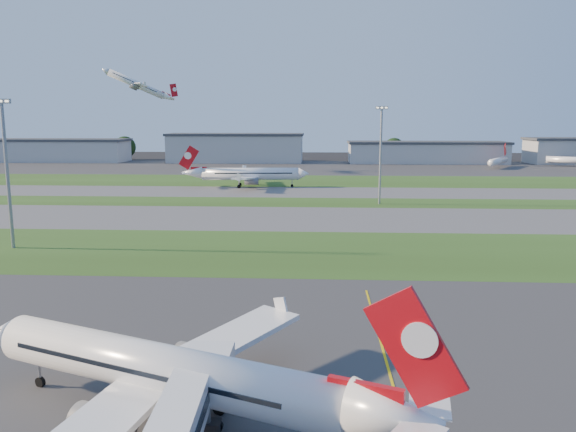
# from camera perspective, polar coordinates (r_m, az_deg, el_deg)

# --- Properties ---
(ground) EXTENTS (700.00, 700.00, 0.00)m
(ground) POSITION_cam_1_polar(r_m,az_deg,el_deg) (47.34, 4.80, -18.40)
(ground) COLOR black
(ground) RESTS_ON ground
(apron_near) EXTENTS (300.00, 70.00, 0.01)m
(apron_near) POSITION_cam_1_polar(r_m,az_deg,el_deg) (47.34, 4.80, -18.39)
(apron_near) COLOR #333335
(apron_near) RESTS_ON ground
(grass_strip_a) EXTENTS (300.00, 34.00, 0.01)m
(grass_strip_a) POSITION_cam_1_polar(r_m,az_deg,el_deg) (96.36, 3.88, -3.65)
(grass_strip_a) COLOR #294416
(grass_strip_a) RESTS_ON ground
(taxiway_a) EXTENTS (300.00, 32.00, 0.01)m
(taxiway_a) POSITION_cam_1_polar(r_m,az_deg,el_deg) (128.68, 3.68, -0.25)
(taxiway_a) COLOR #515154
(taxiway_a) RESTS_ON ground
(grass_strip_b) EXTENTS (300.00, 18.00, 0.01)m
(grass_strip_b) POSITION_cam_1_polar(r_m,az_deg,el_deg) (153.36, 3.59, 1.37)
(grass_strip_b) COLOR #294416
(grass_strip_b) RESTS_ON ground
(taxiway_b) EXTENTS (300.00, 26.00, 0.01)m
(taxiway_b) POSITION_cam_1_polar(r_m,az_deg,el_deg) (175.16, 3.52, 2.42)
(taxiway_b) COLOR #515154
(taxiway_b) RESTS_ON ground
(grass_strip_c) EXTENTS (300.00, 40.00, 0.01)m
(grass_strip_c) POSITION_cam_1_polar(r_m,az_deg,el_deg) (207.93, 3.45, 3.58)
(grass_strip_c) COLOR #294416
(grass_strip_c) RESTS_ON ground
(apron_far) EXTENTS (400.00, 80.00, 0.01)m
(apron_far) POSITION_cam_1_polar(r_m,az_deg,el_deg) (267.66, 3.37, 4.96)
(apron_far) COLOR #333335
(apron_far) RESTS_ON ground
(yellow_line) EXTENTS (0.25, 60.00, 0.02)m
(yellow_line) POSITION_cam_1_polar(r_m,az_deg,el_deg) (47.77, 11.13, -18.29)
(yellow_line) COLOR gold
(yellow_line) RESTS_ON ground
(airliner_parked) EXTENTS (34.61, 29.37, 11.39)m
(airliner_parked) POSITION_cam_1_polar(r_m,az_deg,el_deg) (43.88, -12.40, -15.15)
(airliner_parked) COLOR white
(airliner_parked) RESTS_ON ground
(airliner_taxiing) EXTENTS (39.86, 33.71, 12.44)m
(airliner_taxiing) POSITION_cam_1_polar(r_m,az_deg,el_deg) (188.10, -3.95, 4.26)
(airliner_taxiing) COLOR white
(airliner_taxiing) RESTS_ON ground
(airliner_departing) EXTENTS (28.76, 24.43, 9.51)m
(airliner_departing) POSITION_cam_1_polar(r_m,az_deg,el_deg) (256.56, -15.09, 12.78)
(airliner_departing) COLOR white
(mini_jet_near) EXTENTS (15.98, 25.54, 9.48)m
(mini_jet_near) POSITION_cam_1_polar(r_m,az_deg,el_deg) (281.84, 20.58, 5.26)
(mini_jet_near) COLOR white
(mini_jet_near) RESTS_ON ground
(mini_jet_far) EXTENTS (27.06, 12.95, 9.48)m
(mini_jet_far) POSITION_cam_1_polar(r_m,az_deg,el_deg) (302.60, 27.24, 5.07)
(mini_jet_far) COLOR white
(mini_jet_far) RESTS_ON ground
(light_mast_west) EXTENTS (3.20, 0.70, 25.80)m
(light_mast_west) POSITION_cam_1_polar(r_m,az_deg,el_deg) (108.16, -26.69, 4.75)
(light_mast_west) COLOR gray
(light_mast_west) RESTS_ON ground
(light_mast_centre) EXTENTS (3.20, 0.70, 25.80)m
(light_mast_centre) POSITION_cam_1_polar(r_m,az_deg,el_deg) (150.82, 9.40, 6.78)
(light_mast_centre) COLOR gray
(light_mast_centre) RESTS_ON ground
(hangar_far_west) EXTENTS (91.80, 23.00, 12.20)m
(hangar_far_west) POSITION_cam_1_polar(r_m,az_deg,el_deg) (332.18, -23.66, 6.15)
(hangar_far_west) COLOR #97999E
(hangar_far_west) RESTS_ON ground
(hangar_west) EXTENTS (71.40, 23.00, 15.20)m
(hangar_west) POSITION_cam_1_polar(r_m,az_deg,el_deg) (300.25, -5.33, 6.91)
(hangar_west) COLOR #97999E
(hangar_west) RESTS_ON ground
(hangar_east) EXTENTS (81.60, 23.00, 11.20)m
(hangar_east) POSITION_cam_1_polar(r_m,az_deg,el_deg) (302.53, 13.89, 6.31)
(hangar_east) COLOR #97999E
(hangar_east) RESTS_ON ground
(tree_west) EXTENTS (12.10, 12.10, 13.20)m
(tree_west) POSITION_cam_1_polar(r_m,az_deg,el_deg) (330.40, -16.24, 6.74)
(tree_west) COLOR black
(tree_west) RESTS_ON ground
(tree_mid_west) EXTENTS (9.90, 9.90, 10.80)m
(tree_mid_west) POSITION_cam_1_polar(r_m,az_deg,el_deg) (308.72, -0.40, 6.70)
(tree_mid_west) COLOR black
(tree_mid_west) RESTS_ON ground
(tree_mid_east) EXTENTS (11.55, 11.55, 12.60)m
(tree_mid_east) POSITION_cam_1_polar(r_m,az_deg,el_deg) (313.87, 10.72, 6.76)
(tree_mid_east) COLOR black
(tree_mid_east) RESTS_ON ground
(tree_east) EXTENTS (10.45, 10.45, 11.40)m
(tree_east) POSITION_cam_1_polar(r_m,az_deg,el_deg) (330.39, 23.83, 6.13)
(tree_east) COLOR black
(tree_east) RESTS_ON ground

